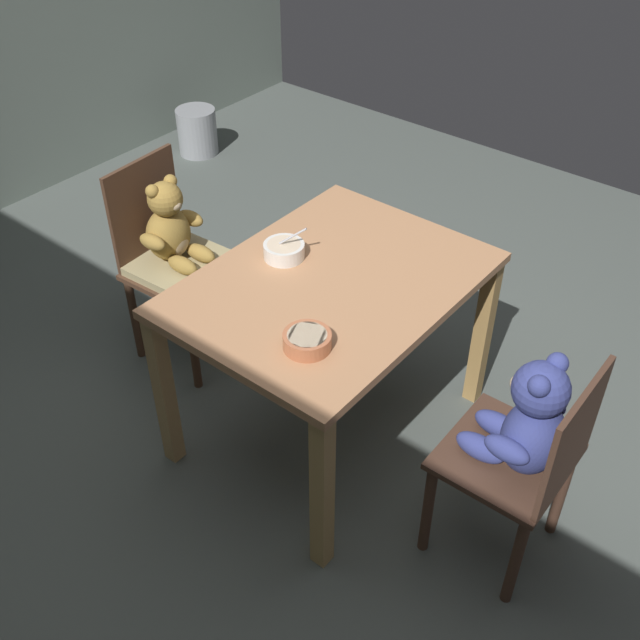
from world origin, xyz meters
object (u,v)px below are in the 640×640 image
(porridge_bowl_white_far_center, at_px, (284,250))
(metal_pail, at_px, (197,131))
(teddy_chair_far_center, at_px, (174,246))
(teddy_chair_near_front, at_px, (527,435))
(dining_table, at_px, (331,304))
(porridge_bowl_terracotta_near_left, at_px, (307,340))

(porridge_bowl_white_far_center, xyz_separation_m, metal_pail, (1.35, 1.93, -0.60))
(teddy_chair_far_center, relative_size, teddy_chair_near_front, 1.04)
(dining_table, height_order, teddy_chair_near_front, teddy_chair_near_front)
(dining_table, height_order, porridge_bowl_white_far_center, porridge_bowl_white_far_center)
(dining_table, xyz_separation_m, teddy_chair_near_front, (-0.08, -0.81, -0.06))
(teddy_chair_far_center, height_order, porridge_bowl_terracotta_near_left, teddy_chair_far_center)
(dining_table, xyz_separation_m, teddy_chair_far_center, (-0.02, 0.80, -0.08))
(teddy_chair_far_center, height_order, porridge_bowl_white_far_center, teddy_chair_far_center)
(porridge_bowl_white_far_center, distance_m, metal_pail, 2.43)
(porridge_bowl_terracotta_near_left, relative_size, porridge_bowl_white_far_center, 1.02)
(teddy_chair_far_center, distance_m, porridge_bowl_terracotta_near_left, 1.03)
(teddy_chair_far_center, distance_m, porridge_bowl_white_far_center, 0.62)
(teddy_chair_near_front, distance_m, porridge_bowl_white_far_center, 1.04)
(teddy_chair_far_center, xyz_separation_m, porridge_bowl_terracotta_near_left, (-0.31, -0.96, 0.21))
(teddy_chair_far_center, relative_size, metal_pail, 3.01)
(dining_table, relative_size, metal_pail, 3.72)
(teddy_chair_near_front, height_order, porridge_bowl_white_far_center, same)
(dining_table, height_order, teddy_chair_far_center, teddy_chair_far_center)
(teddy_chair_near_front, xyz_separation_m, metal_pail, (1.43, 2.96, -0.41))
(teddy_chair_far_center, xyz_separation_m, teddy_chair_near_front, (-0.06, -1.61, 0.02))
(porridge_bowl_terracotta_near_left, xyz_separation_m, metal_pail, (1.68, 2.31, -0.60))
(teddy_chair_far_center, height_order, teddy_chair_near_front, teddy_chair_far_center)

